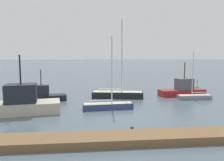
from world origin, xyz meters
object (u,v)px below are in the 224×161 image
(sailboat_1, at_px, (118,94))
(fishing_boat_0, at_px, (43,95))
(fishing_boat_1, at_px, (18,103))
(sailboat_0, at_px, (108,105))
(sailboat_2, at_px, (194,97))
(channel_buoy_0, at_px, (197,88))
(fishing_boat_2, at_px, (183,90))

(sailboat_1, distance_m, fishing_boat_0, 9.57)
(sailboat_1, height_order, fishing_boat_1, sailboat_1)
(sailboat_0, relative_size, sailboat_2, 1.25)
(sailboat_2, xyz_separation_m, channel_buoy_0, (4.10, 7.44, -0.00))
(sailboat_1, relative_size, fishing_boat_2, 1.53)
(sailboat_0, bearing_deg, sailboat_2, 15.62)
(sailboat_1, bearing_deg, fishing_boat_1, -136.68)
(sailboat_1, xyz_separation_m, fishing_boat_1, (-10.60, -7.06, 0.44))
(sailboat_0, height_order, fishing_boat_1, sailboat_0)
(fishing_boat_2, bearing_deg, sailboat_2, -88.92)
(sailboat_0, relative_size, sailboat_1, 0.74)
(fishing_boat_0, xyz_separation_m, fishing_boat_1, (-1.08, -6.14, 0.32))
(sailboat_2, height_order, fishing_boat_1, sailboat_2)
(fishing_boat_0, bearing_deg, sailboat_2, 168.62)
(fishing_boat_2, bearing_deg, fishing_boat_0, 177.92)
(fishing_boat_1, bearing_deg, sailboat_2, 5.02)
(channel_buoy_0, bearing_deg, sailboat_0, -143.41)
(fishing_boat_2, bearing_deg, sailboat_0, -155.45)
(sailboat_1, xyz_separation_m, fishing_boat_0, (-9.52, -0.92, 0.11))
(sailboat_2, relative_size, fishing_boat_2, 0.90)
(sailboat_1, distance_m, fishing_boat_1, 12.75)
(fishing_boat_0, xyz_separation_m, channel_buoy_0, (23.38, 6.43, -0.33))
(sailboat_0, distance_m, fishing_boat_1, 8.86)
(sailboat_0, distance_m, fishing_boat_0, 9.30)
(sailboat_1, distance_m, fishing_boat_2, 9.38)
(sailboat_2, distance_m, fishing_boat_0, 19.30)
(sailboat_1, bearing_deg, fishing_boat_0, -164.81)
(channel_buoy_0, bearing_deg, fishing_boat_2, -133.98)
(sailboat_0, height_order, fishing_boat_0, sailboat_0)
(fishing_boat_1, bearing_deg, fishing_boat_0, 70.87)
(sailboat_0, distance_m, sailboat_1, 6.39)
(sailboat_2, xyz_separation_m, fishing_boat_0, (-19.27, 1.01, 0.33))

